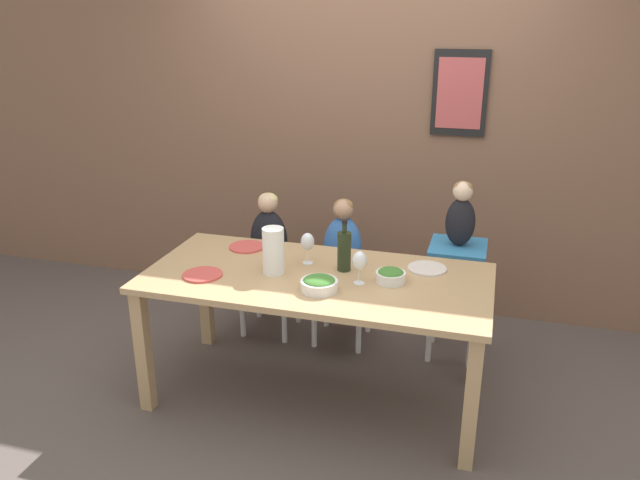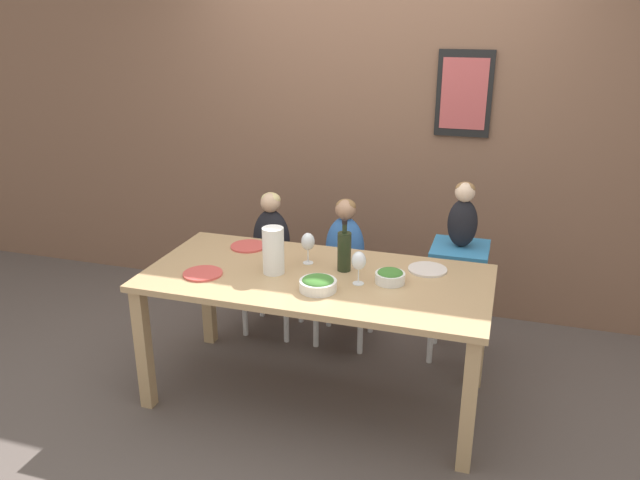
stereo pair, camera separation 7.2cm
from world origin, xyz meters
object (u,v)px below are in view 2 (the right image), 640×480
Objects in this scene: chair_far_left at (273,279)px; paper_towel_roll at (273,251)px; salad_bowl_large at (318,284)px; person_child_center at (345,242)px; wine_glass_far at (308,242)px; person_baby_right at (463,214)px; chair_right_highchair at (458,272)px; dinner_plate_front_left at (203,274)px; salad_bowl_small at (390,276)px; person_child_left at (271,234)px; dinner_plate_back_right at (428,269)px; dinner_plate_back_left at (248,246)px; wine_glass_near at (359,261)px; chair_far_center at (344,288)px; wine_bottle at (344,250)px.

paper_towel_roll is (0.30, -0.71, 0.51)m from chair_far_left.
person_child_center is at bearing 95.92° from salad_bowl_large.
person_baby_right is at bearing 33.37° from wine_glass_far.
dinner_plate_front_left is (-1.30, -0.86, 0.17)m from chair_right_highchair.
person_baby_right reaches higher than chair_far_left.
salad_bowl_small is at bearing -57.19° from person_child_center.
chair_far_left is 0.60m from person_child_center.
person_child_left is at bearing 144.88° from salad_bowl_small.
paper_towel_roll is 0.86m from dinner_plate_back_right.
dinner_plate_back_left is (-0.43, 0.13, -0.12)m from wine_glass_far.
wine_glass_near is 0.39m from wine_glass_far.
chair_far_left is 0.94m from dinner_plate_front_left.
chair_right_highchair is at bearing -0.02° from person_child_left.
person_baby_right is 2.54× the size of salad_bowl_small.
wine_glass_near is 1.00× the size of wine_glass_far.
person_child_left and person_child_center have the same top height.
wine_glass_far is at bearing -98.09° from chair_far_center.
salad_bowl_small is at bearing -14.29° from wine_glass_far.
wine_glass_near is (0.78, -0.72, 0.18)m from person_child_left.
dinner_plate_back_left is at bearing 81.47° from dinner_plate_front_left.
paper_towel_roll reaches higher than chair_far_left.
person_child_center is at bearing 143.65° from dinner_plate_back_right.
chair_far_left is at bearing 112.69° from paper_towel_roll.
person_child_left reaches higher than wine_glass_near.
person_baby_right is 1.18m from paper_towel_roll.
wine_bottle is (0.15, -0.57, 0.17)m from person_child_center.
wine_bottle is at bearing -14.72° from dinner_plate_back_left.
wine_glass_near is at bearing -29.26° from wine_glass_far.
chair_far_center is 2.83× the size of salad_bowl_small.
chair_right_highchair is 4.20× the size of wine_glass_far.
salad_bowl_large is at bearing -0.42° from dinner_plate_front_left.
dinner_plate_back_left is (0.07, 0.46, 0.00)m from dinner_plate_front_left.
dinner_plate_front_left is (-0.06, -0.86, 0.06)m from person_child_left.
dinner_plate_back_right is (0.59, -0.43, 0.38)m from chair_far_center.
person_baby_right reaches higher than dinner_plate_back_left.
chair_far_left is 0.85m from wine_glass_far.
person_child_left is 2.52× the size of dinner_plate_front_left.
person_child_left is 2.52× the size of dinner_plate_back_left.
paper_towel_roll reaches higher than person_child_center.
paper_towel_roll reaches higher than dinner_plate_back_left.
chair_far_center is 0.75m from dinner_plate_back_left.
dinner_plate_back_right is at bearing 40.55° from salad_bowl_large.
wine_bottle is at bearing -135.69° from chair_right_highchair.
dinner_plate_back_left is at bearing -162.08° from person_baby_right.
wine_glass_near is at bearing -0.59° from paper_towel_roll.
wine_glass_near is at bearing -42.86° from person_child_left.
person_child_center is at bearing 104.56° from wine_bottle.
dinner_plate_front_left is at bearing -123.66° from chair_far_center.
chair_far_center is 1.10m from dinner_plate_front_left.
wine_glass_far reaches higher than salad_bowl_small.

